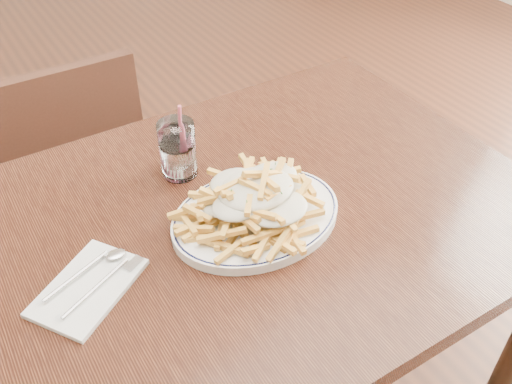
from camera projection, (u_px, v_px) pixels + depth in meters
table at (229, 249)px, 1.11m from camera, size 1.20×0.80×0.75m
chair_far at (74, 167)px, 1.65m from camera, size 0.38×0.38×0.82m
fries_plate at (256, 216)px, 1.05m from camera, size 0.37×0.33×0.02m
loaded_fries at (256, 195)px, 1.01m from camera, size 0.27×0.21×0.08m
napkin at (88, 287)px, 0.93m from camera, size 0.22×0.20×0.01m
cutlery at (86, 282)px, 0.92m from camera, size 0.18×0.13×0.01m
water_glass at (178, 152)px, 1.13m from camera, size 0.07×0.07×0.16m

